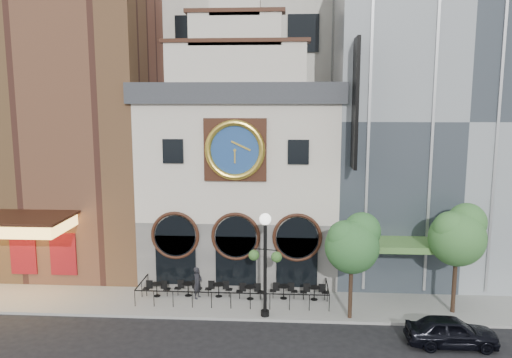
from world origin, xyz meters
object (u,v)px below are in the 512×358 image
object	(u,v)px
pedestrian	(197,283)
tree_left	(353,242)
bistro_4	(284,291)
lamppost	(265,253)
bistro_3	(250,291)
bistro_5	(314,292)
bistro_2	(219,289)
tree_right	(458,234)
car_right	(451,331)
bistro_1	(188,288)
bistro_0	(157,289)

from	to	relation	value
pedestrian	tree_left	xyz separation A→B (m)	(8.43, -2.05, 3.15)
bistro_4	lamppost	size ratio (longest dim) A/B	0.29
bistro_3	bistro_5	xyz separation A→B (m)	(3.63, 0.14, 0.00)
bistro_2	tree_left	distance (m)	8.42
bistro_3	tree_right	size ratio (longest dim) A/B	0.27
car_right	pedestrian	xyz separation A→B (m)	(-12.76, 4.54, 0.35)
tree_left	bistro_1	bearing A→B (deg)	165.59
bistro_0	bistro_5	xyz separation A→B (m)	(9.04, 0.06, 0.00)
bistro_0	bistro_5	world-z (taller)	same
bistro_0	bistro_2	world-z (taller)	same
bistro_5	lamppost	distance (m)	4.61
bistro_5	lamppost	xyz separation A→B (m)	(-2.68, -2.32, 2.95)
bistro_0	bistro_5	distance (m)	9.04
car_right	tree_right	xyz separation A→B (m)	(1.25, 3.57, 3.74)
bistro_2	bistro_4	xyz separation A→B (m)	(3.74, -0.05, 0.00)
bistro_0	pedestrian	distance (m)	2.44
bistro_0	bistro_2	distance (m)	3.58
car_right	lamppost	bearing A→B (deg)	74.94
bistro_3	car_right	distance (m)	10.76
tree_left	tree_right	bearing A→B (deg)	11.00
bistro_0	lamppost	bearing A→B (deg)	-19.55
bistro_0	bistro_1	bearing A→B (deg)	5.66
tree_left	tree_right	distance (m)	5.69
bistro_0	pedestrian	xyz separation A→B (m)	(2.40, -0.09, 0.45)
bistro_3	tree_right	world-z (taller)	tree_right
lamppost	tree_left	size ratio (longest dim) A/B	1.00
bistro_0	tree_left	xyz separation A→B (m)	(10.83, -2.14, 3.60)
bistro_0	car_right	distance (m)	15.85
pedestrian	lamppost	distance (m)	5.16
lamppost	tree_right	size ratio (longest dim) A/B	0.94
bistro_1	tree_left	size ratio (longest dim) A/B	0.29
bistro_5	bistro_1	bearing A→B (deg)	179.09
bistro_2	tree_right	bearing A→B (deg)	-5.50
bistro_0	bistro_4	world-z (taller)	same
pedestrian	tree_left	bearing A→B (deg)	-84.84
lamppost	bistro_3	bearing A→B (deg)	124.71
bistro_3	car_right	world-z (taller)	car_right
bistro_4	car_right	world-z (taller)	car_right
bistro_1	lamppost	size ratio (longest dim) A/B	0.29
bistro_1	tree_right	world-z (taller)	tree_right
tree_left	bistro_4	bearing A→B (deg)	147.11
bistro_0	bistro_5	bearing A→B (deg)	0.40
bistro_3	lamppost	world-z (taller)	lamppost
bistro_5	car_right	size ratio (longest dim) A/B	0.38
bistro_4	car_right	distance (m)	9.18
bistro_5	tree_left	size ratio (longest dim) A/B	0.29
lamppost	bistro_2	bearing A→B (deg)	150.08
bistro_5	car_right	xyz separation A→B (m)	(6.11, -4.70, 0.10)
car_right	pedestrian	bearing A→B (deg)	70.44
lamppost	tree_right	bearing A→B (deg)	18.08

